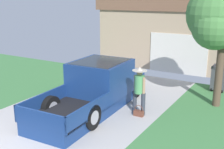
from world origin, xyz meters
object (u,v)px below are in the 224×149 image
at_px(house_with_garage, 200,28).
at_px(wheeled_trash_bin, 219,77).
at_px(handbag, 139,113).
at_px(person_with_hat, 139,87).
at_px(front_yard_tree, 221,19).
at_px(pickup_truck, 98,87).

height_order(house_with_garage, wheeled_trash_bin, house_with_garage).
xyz_separation_m(handbag, wheeled_trash_bin, (1.78, 4.28, 0.48)).
bearing_deg(house_with_garage, handbag, -87.81).
height_order(person_with_hat, front_yard_tree, front_yard_tree).
bearing_deg(handbag, front_yard_tree, 49.30).
bearing_deg(pickup_truck, handbag, -5.16).
relative_size(handbag, wheeled_trash_bin, 0.36).
xyz_separation_m(front_yard_tree, wheeled_trash_bin, (-0.19, 2.00, -2.60)).
bearing_deg(person_with_hat, front_yard_tree, -119.80).
bearing_deg(pickup_truck, front_yard_tree, 28.57).
bearing_deg(pickup_truck, person_with_hat, 1.43).
bearing_deg(handbag, pickup_truck, 177.24).
bearing_deg(wheeled_trash_bin, handbag, -112.55).
distance_m(house_with_garage, wheeled_trash_bin, 5.28).
relative_size(handbag, front_yard_tree, 0.09).
xyz_separation_m(pickup_truck, wheeled_trash_bin, (3.48, 4.20, -0.15)).
height_order(pickup_truck, handbag, pickup_truck).
bearing_deg(handbag, wheeled_trash_bin, 67.45).
distance_m(pickup_truck, front_yard_tree, 4.93).
relative_size(person_with_hat, handbag, 4.25).
distance_m(front_yard_tree, wheeled_trash_bin, 3.28).
xyz_separation_m(person_with_hat, handbag, (0.10, -0.19, -0.86)).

